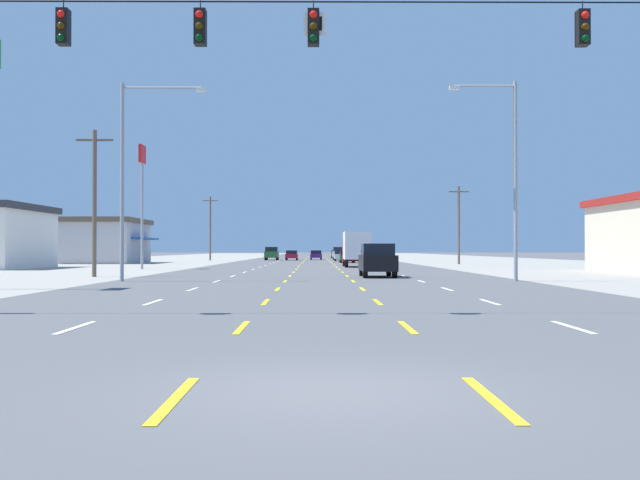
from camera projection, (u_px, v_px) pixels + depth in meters
name	position (u px, v px, depth m)	size (l,w,h in m)	color
ground_plane	(317.00, 266.00, 74.77)	(572.00, 572.00, 0.00)	#4C4C4F
lot_apron_left	(70.00, 266.00, 74.62)	(28.00, 440.00, 0.01)	gray
lot_apron_right	(564.00, 266.00, 74.93)	(28.00, 440.00, 0.01)	gray
lane_markings	(317.00, 260.00, 113.27)	(10.64, 227.60, 0.01)	white
signal_span_wire	(315.00, 104.00, 19.27)	(25.35, 0.53, 9.39)	brown
suv_inner_right_nearest	(377.00, 260.00, 44.40)	(1.98, 4.90, 1.98)	black
box_truck_inner_right_near	(357.00, 247.00, 69.34)	(2.40, 7.20, 3.23)	red
sedan_inner_right_mid	(347.00, 256.00, 90.88)	(1.80, 4.50, 1.46)	#235B2D
hatchback_far_right_midfar	(371.00, 256.00, 93.81)	(1.72, 3.90, 1.54)	#B28C33
hatchback_inner_right_far	(340.00, 255.00, 103.20)	(1.72, 3.90, 1.54)	white
sedan_inner_left_farther	(292.00, 255.00, 110.98)	(1.80, 4.50, 1.46)	maroon
suv_far_left_farthest	(272.00, 253.00, 112.86)	(1.98, 4.90, 1.98)	#235B2D
sedan_center_turn_distant_a	(316.00, 255.00, 115.73)	(1.80, 4.50, 1.46)	#4C196B
suv_inner_right_distant_b	(339.00, 253.00, 117.78)	(1.98, 4.90, 1.98)	white
sedan_inner_right_distant_c	(336.00, 254.00, 138.01)	(1.80, 4.50, 1.46)	#B28C33
storefront_left_row_2	(100.00, 241.00, 88.23)	(11.16, 12.74, 5.24)	#B2B2B7
pole_sign_left_row_1	(142.00, 180.00, 62.12)	(0.24, 1.71, 10.31)	gray
streetlight_left_row_0	(131.00, 166.00, 38.48)	(4.43, 0.26, 10.23)	gray
streetlight_right_row_0	(510.00, 167.00, 38.61)	(3.51, 0.26, 10.35)	gray
utility_pole_left_row_0	(94.00, 200.00, 44.59)	(2.20, 0.26, 8.77)	brown
utility_pole_right_row_1	(459.00, 223.00, 82.29)	(2.20, 0.26, 8.58)	brown
utility_pole_left_row_2	(210.00, 227.00, 109.35)	(2.20, 0.26, 9.35)	brown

